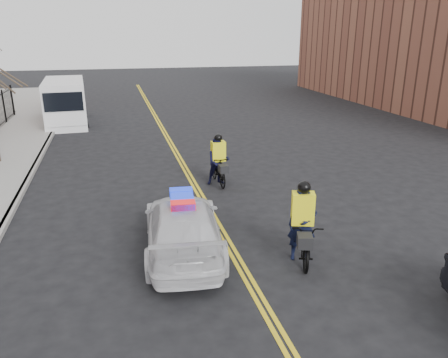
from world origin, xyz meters
TOP-DOWN VIEW (x-y plane):
  - ground at (0.00, 0.00)m, footprint 120.00×120.00m
  - center_line_left at (-0.08, 8.00)m, footprint 0.10×60.00m
  - center_line_right at (0.08, 8.00)m, footprint 0.10×60.00m
  - curb at (-6.00, 8.00)m, footprint 0.20×60.00m
  - police_cruiser at (-1.20, 0.50)m, footprint 2.37×4.83m
  - cargo_van at (-5.44, 18.43)m, footprint 2.69×6.33m
  - cyclist_near at (1.54, -0.64)m, footprint 1.34×2.19m
  - cyclist_far at (0.89, 5.31)m, footprint 0.86×1.88m

SIDE VIEW (x-z plane):
  - ground at x=0.00m, z-range 0.00..0.00m
  - center_line_left at x=-0.08m, z-range 0.00..0.01m
  - center_line_right at x=0.08m, z-range 0.00..0.01m
  - curb at x=-6.00m, z-range 0.00..0.15m
  - police_cruiser at x=-1.20m, z-range -0.07..1.44m
  - cyclist_near at x=1.54m, z-range -0.31..1.72m
  - cyclist_far at x=0.89m, z-range -0.20..1.69m
  - cargo_van at x=-5.44m, z-range -0.03..2.57m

